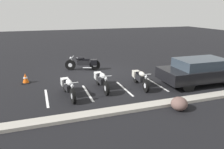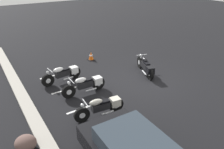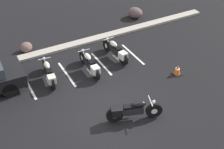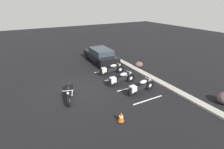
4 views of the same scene
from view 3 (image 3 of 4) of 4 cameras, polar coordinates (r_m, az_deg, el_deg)
The scene contains 13 objects.
ground at distance 12.29m, azimuth 0.46°, elevation -7.22°, with size 60.00×60.00×0.00m, color black.
motorcycle_black_featured at distance 11.79m, azimuth 3.62°, elevation -6.57°, with size 2.08×0.95×0.85m.
parked_bike_0 at distance 13.95m, azimuth -11.49°, elevation 0.29°, with size 0.59×2.03×0.80m.
parked_bike_1 at distance 14.24m, azimuth -4.04°, elevation 1.90°, with size 0.59×2.09×0.82m.
parked_bike_2 at distance 15.17m, azimuth 0.78°, elevation 4.36°, with size 0.58×2.07×0.81m.
concrete_curb at distance 16.35m, azimuth -9.06°, elevation 4.92°, with size 18.00×0.50×0.12m, color #A8A399.
landscape_rock_0 at distance 19.27m, azimuth 4.26°, elevation 11.21°, with size 0.90×0.76×0.63m, color brown.
landscape_rock_1 at distance 16.38m, azimuth -15.44°, elevation 4.81°, with size 0.67×0.61×0.50m, color brown.
traffic_cone at distance 14.49m, azimuth 11.88°, elevation 0.85°, with size 0.40×0.40×0.52m.
stall_line_0 at distance 14.10m, azimuth -14.96°, elevation -2.00°, with size 0.10×2.10×0.00m, color white.
stall_line_1 at distance 14.45m, azimuth -8.26°, elevation 0.05°, with size 0.10×2.10×0.00m, color white.
stall_line_2 at distance 15.01m, azimuth -1.96°, elevation 1.97°, with size 0.10×2.10×0.00m, color white.
stall_line_3 at distance 15.74m, azimuth 3.83°, elevation 3.72°, with size 0.10×2.10×0.00m, color white.
Camera 3 is at (-4.34, -7.77, 8.47)m, focal length 50.00 mm.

